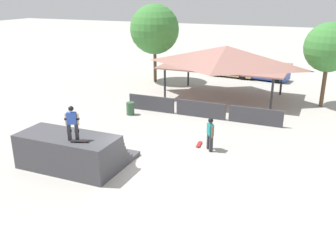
{
  "coord_description": "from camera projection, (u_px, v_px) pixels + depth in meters",
  "views": [
    {
      "loc": [
        7.06,
        -13.77,
        7.72
      ],
      "look_at": [
        -0.38,
        3.68,
        0.9
      ],
      "focal_mm": 40.0,
      "sensor_mm": 36.0,
      "label": 1
    }
  ],
  "objects": [
    {
      "name": "parked_car_tan",
      "position": [
        232.0,
        70.0,
        35.91
      ],
      "size": [
        4.49,
        2.29,
        1.27
      ],
      "rotation": [
        0.0,
        0.0,
        -0.13
      ],
      "color": "tan",
      "rests_on": "ground"
    },
    {
      "name": "parked_car_blue",
      "position": [
        265.0,
        73.0,
        34.58
      ],
      "size": [
        4.49,
        2.33,
        1.27
      ],
      "rotation": [
        0.0,
        0.0,
        -0.15
      ],
      "color": "navy",
      "rests_on": "ground"
    },
    {
      "name": "skater_on_deck",
      "position": [
        72.0,
        121.0,
        15.99
      ],
      "size": [
        0.66,
        0.41,
        1.55
      ],
      "rotation": [
        0.0,
        0.0,
        0.43
      ],
      "color": "#2D2D33",
      "rests_on": "quarter_pipe_ramp"
    },
    {
      "name": "trash_bin",
      "position": [
        130.0,
        109.0,
        24.79
      ],
      "size": [
        0.52,
        0.52,
        0.85
      ],
      "primitive_type": "cylinder",
      "color": "#385B3D",
      "rests_on": "ground"
    },
    {
      "name": "quarter_pipe_ramp",
      "position": [
        72.0,
        151.0,
        17.36
      ],
      "size": [
        4.66,
        3.63,
        1.63
      ],
      "color": "#424247",
      "rests_on": "ground"
    },
    {
      "name": "ground_plane",
      "position": [
        144.0,
        170.0,
        17.14
      ],
      "size": [
        160.0,
        160.0,
        0.0
      ],
      "primitive_type": "plane",
      "color": "#ADA8A0"
    },
    {
      "name": "skateboard_on_ground",
      "position": [
        199.0,
        144.0,
        19.93
      ],
      "size": [
        0.3,
        0.84,
        0.09
      ],
      "rotation": [
        0.0,
        0.0,
        4.84
      ],
      "color": "blue",
      "rests_on": "ground"
    },
    {
      "name": "barrier_fence",
      "position": [
        201.0,
        109.0,
        24.25
      ],
      "size": [
        10.41,
        0.12,
        1.05
      ],
      "color": "#3D3D42",
      "rests_on": "ground"
    },
    {
      "name": "pavilion_shelter",
      "position": [
        226.0,
        56.0,
        27.92
      ],
      "size": [
        9.18,
        5.95,
        3.97
      ],
      "color": "#2D2D33",
      "rests_on": "ground"
    },
    {
      "name": "skateboard_on_deck",
      "position": [
        80.0,
        141.0,
        16.04
      ],
      "size": [
        0.81,
        0.46,
        0.09
      ],
      "rotation": [
        0.0,
        0.0,
        0.35
      ],
      "color": "red",
      "rests_on": "quarter_pipe_ramp"
    },
    {
      "name": "bystander_walking",
      "position": [
        210.0,
        132.0,
        19.0
      ],
      "size": [
        0.49,
        0.62,
        1.75
      ],
      "rotation": [
        0.0,
        0.0,
        2.2
      ],
      "color": "#2D2D33",
      "rests_on": "ground"
    },
    {
      "name": "tree_beside_pavilion",
      "position": [
        329.0,
        48.0,
        25.36
      ],
      "size": [
        3.36,
        3.36,
        5.85
      ],
      "color": "brown",
      "rests_on": "ground"
    },
    {
      "name": "tree_far_back",
      "position": [
        155.0,
        29.0,
        32.65
      ],
      "size": [
        4.3,
        4.3,
        6.78
      ],
      "color": "brown",
      "rests_on": "ground"
    }
  ]
}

